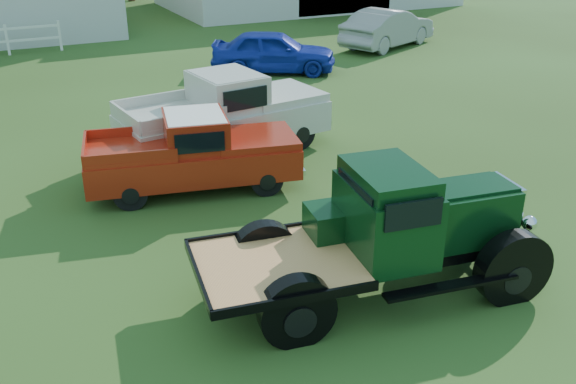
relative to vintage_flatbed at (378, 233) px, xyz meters
name	(u,v)px	position (x,y,z in m)	size (l,w,h in m)	color
ground	(309,281)	(-0.78, 0.73, -1.04)	(120.00, 120.00, 0.00)	#2A3E15
vintage_flatbed	(378,233)	(0.00, 0.00, 0.00)	(5.27, 2.09, 2.09)	black
red_pickup	(192,152)	(-1.28, 5.06, -0.22)	(4.54, 1.74, 1.66)	#9C200F
white_pickup	(224,114)	(0.11, 6.83, -0.09)	(5.16, 2.00, 1.90)	#BBB9AE
misc_car_blue	(274,51)	(4.53, 13.58, -0.30)	(1.76, 4.37, 1.49)	#15289E
misc_car_grey	(388,28)	(10.64, 15.46, -0.26)	(1.66, 4.77, 1.57)	gray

